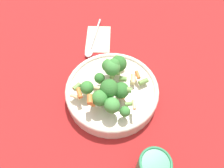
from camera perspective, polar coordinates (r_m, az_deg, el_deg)
ground_plane at (r=0.64m, az=-0.00°, el=-3.09°), size 3.00×3.00×0.00m
bowl at (r=0.62m, az=-0.00°, el=-1.95°), size 0.26×0.26×0.05m
pasta_salad at (r=0.57m, az=-0.38°, el=0.33°), size 0.18×0.17×0.08m
cup at (r=0.53m, az=10.61°, el=-20.69°), size 0.07×0.07×0.09m
napkin at (r=0.79m, az=-3.62°, el=11.72°), size 0.15×0.13×0.01m
spoon at (r=0.76m, az=-5.30°, el=10.33°), size 0.18×0.07×0.01m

